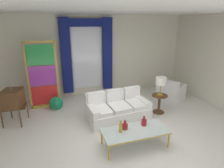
% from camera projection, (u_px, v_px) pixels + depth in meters
% --- Properties ---
extents(ground_plane, '(16.00, 16.00, 0.00)m').
position_uv_depth(ground_plane, '(121.00, 133.00, 4.92)').
color(ground_plane, white).
extents(wall_rear, '(8.00, 0.12, 3.00)m').
position_uv_depth(wall_rear, '(94.00, 56.00, 7.21)').
color(wall_rear, silver).
rests_on(wall_rear, ground).
extents(wall_right, '(0.12, 7.00, 3.00)m').
position_uv_depth(wall_right, '(222.00, 63.00, 6.04)').
color(wall_right, silver).
rests_on(wall_right, ground).
extents(ceiling_slab, '(8.00, 7.60, 0.04)m').
position_uv_depth(ceiling_slab, '(111.00, 10.00, 4.69)').
color(ceiling_slab, white).
extents(curtained_window, '(2.00, 0.17, 2.70)m').
position_uv_depth(curtained_window, '(87.00, 51.00, 6.90)').
color(curtained_window, white).
rests_on(curtained_window, ground).
extents(couch_white_long, '(1.83, 1.07, 0.86)m').
position_uv_depth(couch_white_long, '(117.00, 109.00, 5.56)').
color(couch_white_long, white).
rests_on(couch_white_long, ground).
extents(coffee_table, '(1.50, 0.66, 0.41)m').
position_uv_depth(coffee_table, '(135.00, 132.00, 4.29)').
color(coffee_table, silver).
rests_on(coffee_table, ground).
extents(bottle_blue_decanter, '(0.14, 0.14, 0.23)m').
position_uv_depth(bottle_blue_decanter, '(125.00, 126.00, 4.32)').
color(bottle_blue_decanter, maroon).
rests_on(bottle_blue_decanter, coffee_table).
extents(bottle_crystal_tall, '(0.08, 0.08, 0.30)m').
position_uv_depth(bottle_crystal_tall, '(121.00, 127.00, 4.18)').
color(bottle_crystal_tall, gold).
rests_on(bottle_crystal_tall, coffee_table).
extents(bottle_amber_squat, '(0.13, 0.13, 0.24)m').
position_uv_depth(bottle_amber_squat, '(144.00, 122.00, 4.47)').
color(bottle_amber_squat, maroon).
rests_on(bottle_amber_squat, coffee_table).
extents(vintage_tv, '(0.63, 0.69, 1.35)m').
position_uv_depth(vintage_tv, '(13.00, 99.00, 5.19)').
color(vintage_tv, brown).
rests_on(vintage_tv, ground).
extents(armchair_white, '(1.10, 1.09, 0.80)m').
position_uv_depth(armchair_white, '(170.00, 92.00, 6.91)').
color(armchair_white, white).
rests_on(armchair_white, ground).
extents(stained_glass_divider, '(0.95, 0.05, 2.20)m').
position_uv_depth(stained_glass_divider, '(43.00, 77.00, 6.06)').
color(stained_glass_divider, gold).
rests_on(stained_glass_divider, ground).
extents(peacock_figurine, '(0.44, 0.60, 0.50)m').
position_uv_depth(peacock_figurine, '(56.00, 104.00, 6.07)').
color(peacock_figurine, beige).
rests_on(peacock_figurine, ground).
extents(round_side_table, '(0.48, 0.48, 0.59)m').
position_uv_depth(round_side_table, '(159.00, 102.00, 5.90)').
color(round_side_table, brown).
rests_on(round_side_table, ground).
extents(table_lamp_brass, '(0.32, 0.32, 0.57)m').
position_uv_depth(table_lamp_brass, '(161.00, 82.00, 5.69)').
color(table_lamp_brass, '#B29338').
rests_on(table_lamp_brass, round_side_table).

